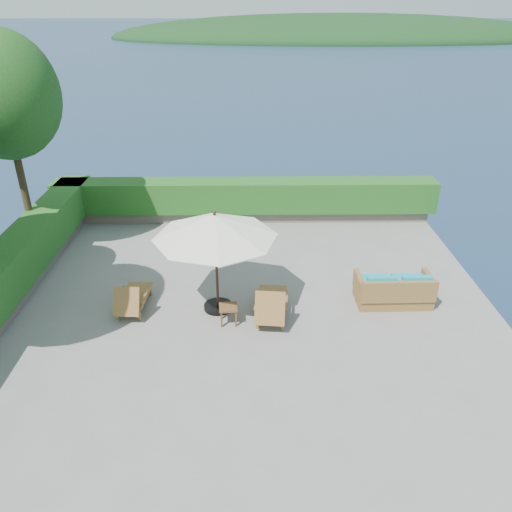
{
  "coord_description": "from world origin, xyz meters",
  "views": [
    {
      "loc": [
        0.17,
        -9.78,
        6.56
      ],
      "look_at": [
        0.3,
        0.8,
        1.1
      ],
      "focal_mm": 35.0,
      "sensor_mm": 36.0,
      "label": 1
    }
  ],
  "objects_px": {
    "lounge_right": "(271,303)",
    "side_table": "(228,309)",
    "patio_umbrella": "(215,227)",
    "lounge_left": "(132,298)",
    "wicker_loveseat": "(394,291)"
  },
  "relations": [
    {
      "from": "patio_umbrella",
      "to": "lounge_right",
      "type": "relative_size",
      "value": 1.86
    },
    {
      "from": "lounge_right",
      "to": "wicker_loveseat",
      "type": "bearing_deg",
      "value": 16.73
    },
    {
      "from": "lounge_left",
      "to": "side_table",
      "type": "distance_m",
      "value": 2.33
    },
    {
      "from": "lounge_right",
      "to": "side_table",
      "type": "bearing_deg",
      "value": -163.4
    },
    {
      "from": "lounge_left",
      "to": "side_table",
      "type": "bearing_deg",
      "value": -10.67
    },
    {
      "from": "side_table",
      "to": "wicker_loveseat",
      "type": "relative_size",
      "value": 0.24
    },
    {
      "from": "patio_umbrella",
      "to": "lounge_left",
      "type": "bearing_deg",
      "value": -178.77
    },
    {
      "from": "lounge_right",
      "to": "wicker_loveseat",
      "type": "xyz_separation_m",
      "value": [
        2.97,
        0.58,
        -0.05
      ]
    },
    {
      "from": "lounge_right",
      "to": "side_table",
      "type": "height_order",
      "value": "lounge_right"
    },
    {
      "from": "lounge_left",
      "to": "side_table",
      "type": "relative_size",
      "value": 3.36
    },
    {
      "from": "lounge_left",
      "to": "wicker_loveseat",
      "type": "relative_size",
      "value": 0.81
    },
    {
      "from": "side_table",
      "to": "wicker_loveseat",
      "type": "bearing_deg",
      "value": 11.03
    },
    {
      "from": "side_table",
      "to": "patio_umbrella",
      "type": "bearing_deg",
      "value": 114.76
    },
    {
      "from": "side_table",
      "to": "wicker_loveseat",
      "type": "xyz_separation_m",
      "value": [
        3.94,
        0.77,
        -0.02
      ]
    },
    {
      "from": "lounge_left",
      "to": "lounge_right",
      "type": "distance_m",
      "value": 3.26
    }
  ]
}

